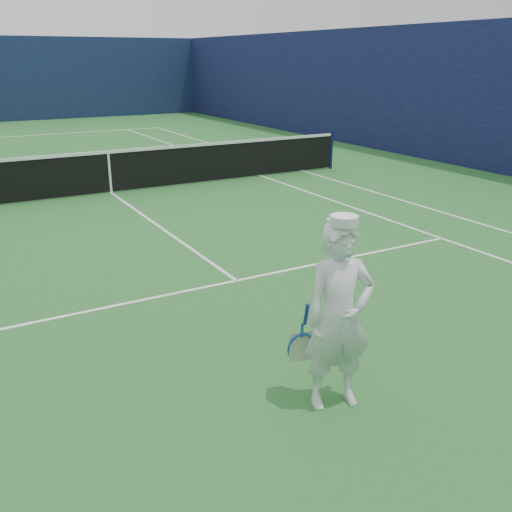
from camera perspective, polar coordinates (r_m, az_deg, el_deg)
The scene contains 5 objects.
ground at distance 13.98m, azimuth -14.26°, elevation 6.11°, with size 80.00×80.00×0.00m, color #266529.
court_markings at distance 13.98m, azimuth -14.26°, elevation 6.12°, with size 11.03×23.83×0.01m.
windscreen_fence at distance 13.68m, azimuth -14.96°, elevation 14.28°, with size 20.12×36.12×4.00m.
tennis_net at distance 13.87m, azimuth -14.45°, elevation 8.34°, with size 12.88×0.09×1.07m.
tennis_player at distance 5.13m, azimuth 8.28°, elevation -6.01°, with size 0.74×0.62×1.81m.
Camera 1 is at (-3.50, -13.19, 3.06)m, focal length 40.00 mm.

